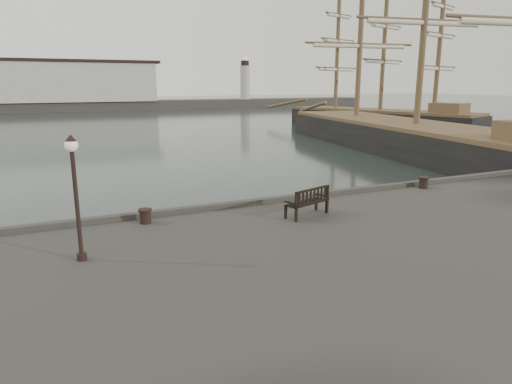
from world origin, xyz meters
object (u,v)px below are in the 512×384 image
bollard_left (145,216)px  bollard_right (423,182)px  bench (307,207)px  tall_ship_far (379,123)px  tall_ship_main (414,145)px  lamp_post (75,181)px

bollard_left → bollard_right: bollard_right is taller
bollard_right → bench: bearing=-166.8°
bench → tall_ship_far: size_ratio=0.07×
bench → bollard_right: bench is taller
bollard_left → tall_ship_main: bearing=31.2°
tall_ship_main → tall_ship_far: 21.50m
bollard_left → tall_ship_main: tall_ship_main is taller
tall_ship_main → bollard_left: bearing=-140.1°
bench → tall_ship_main: tall_ship_main is taller
lamp_post → bollard_left: bearing=49.9°
bench → bollard_right: (6.49, 1.52, -0.06)m
bollard_left → tall_ship_far: 50.06m
bollard_left → lamp_post: lamp_post is taller
bollard_right → lamp_post: size_ratio=0.15×
tall_ship_main → bollard_right: bearing=-123.8°
bench → bollard_left: bearing=146.6°
bollard_left → tall_ship_main: size_ratio=0.01×
tall_ship_main → bench: bearing=-131.9°
tall_ship_far → lamp_post: bearing=-155.7°
bollard_left → bench: bearing=-15.8°
tall_ship_main → tall_ship_far: bearing=67.1°
bench → tall_ship_far: (31.93, 35.21, -1.12)m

